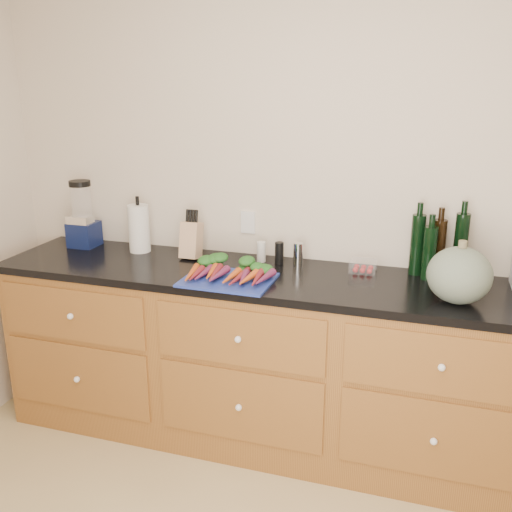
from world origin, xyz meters
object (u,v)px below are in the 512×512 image
(knife_block, at_px, (191,240))
(carrots, at_px, (231,272))
(blender_appliance, at_px, (83,218))
(cutting_board, at_px, (228,280))
(paper_towel, at_px, (139,228))
(squash, at_px, (459,275))
(tomato_box, at_px, (363,266))

(knife_block, bearing_deg, carrots, -39.28)
(carrots, bearing_deg, blender_appliance, 164.41)
(cutting_board, bearing_deg, carrots, 90.00)
(cutting_board, bearing_deg, paper_towel, 153.55)
(cutting_board, xyz_separation_m, knife_block, (-0.32, 0.30, 0.09))
(cutting_board, relative_size, squash, 1.55)
(carrots, height_order, paper_towel, paper_towel)
(squash, xyz_separation_m, knife_block, (-1.36, 0.26, -0.03))
(squash, height_order, knife_block, squash)
(carrots, bearing_deg, squash, 0.30)
(cutting_board, distance_m, carrots, 0.05)
(cutting_board, distance_m, blender_appliance, 1.06)
(blender_appliance, height_order, paper_towel, blender_appliance)
(carrots, distance_m, squash, 1.05)
(tomato_box, bearing_deg, carrots, -154.22)
(cutting_board, height_order, tomato_box, tomato_box)
(blender_appliance, distance_m, paper_towel, 0.36)
(paper_towel, bearing_deg, squash, -9.29)
(carrots, bearing_deg, tomato_box, 25.78)
(squash, distance_m, blender_appliance, 2.06)
(paper_towel, bearing_deg, tomato_box, 0.46)
(carrots, distance_m, knife_block, 0.42)
(tomato_box, bearing_deg, knife_block, -178.14)
(knife_block, xyz_separation_m, tomato_box, (0.92, 0.03, -0.07))
(blender_appliance, relative_size, knife_block, 1.96)
(knife_block, distance_m, tomato_box, 0.93)
(cutting_board, bearing_deg, squash, 2.42)
(tomato_box, bearing_deg, cutting_board, -151.32)
(tomato_box, bearing_deg, paper_towel, -179.54)
(blender_appliance, distance_m, tomato_box, 1.61)
(carrots, height_order, blender_appliance, blender_appliance)
(cutting_board, height_order, knife_block, knife_block)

